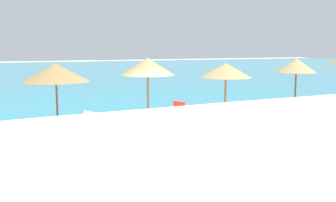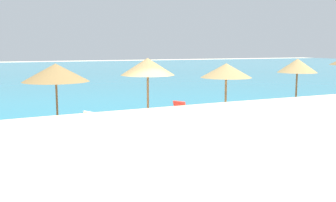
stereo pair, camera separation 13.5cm
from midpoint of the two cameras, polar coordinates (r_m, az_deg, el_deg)
name	(u,v)px [view 2 (the right image)]	position (r m, az deg, el deg)	size (l,w,h in m)	color
ground_plane	(156,138)	(14.10, -1.53, -5.37)	(160.00, 160.00, 0.00)	beige
sea_water	(40,72)	(53.41, -18.07, 4.05)	(160.00, 69.91, 0.01)	teal
beach_umbrella_3	(56,73)	(14.84, -15.77, 3.99)	(2.42, 2.42, 2.64)	brown
beach_umbrella_4	(148,67)	(15.72, -2.73, 5.02)	(2.17, 2.17, 2.80)	brown
beach_umbrella_5	(226,71)	(17.67, 8.69, 4.40)	(2.28, 2.28, 2.51)	brown
beach_umbrella_6	(297,66)	(20.09, 18.49, 4.89)	(1.91, 1.91, 2.67)	brown
lounge_chair_0	(80,128)	(13.92, -12.42, -3.87)	(1.59, 1.21, 0.97)	white
lounge_chair_2	(173,117)	(15.54, 0.98, -2.38)	(1.64, 1.24, 1.07)	red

